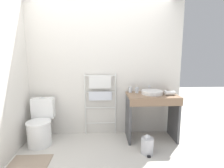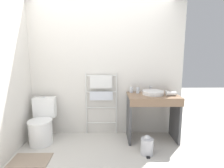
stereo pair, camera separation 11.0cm
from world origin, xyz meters
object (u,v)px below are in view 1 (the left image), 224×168
Objects in this scene: toilet at (41,126)px; cup_near_edge at (137,90)px; sink_basin at (152,92)px; cup_near_wall at (131,90)px; towel_radiator at (101,92)px; trash_bin at (148,145)px; hair_dryer at (170,93)px.

cup_near_edge is (1.71, 0.20, 0.58)m from toilet.
toilet is 7.41× the size of cup_near_edge.
toilet is 2.04m from sink_basin.
cup_near_wall is 1.00× the size of cup_near_edge.
cup_near_wall is at bearing 155.36° from sink_basin.
towel_radiator is at bearing 171.78° from cup_near_edge.
toilet is 0.65× the size of towel_radiator.
cup_near_edge is 0.33× the size of trash_bin.
toilet is at bearing -163.77° from towel_radiator.
sink_basin is at bearing -12.84° from towel_radiator.
towel_radiator is at bearing 166.29° from hair_dryer.
cup_near_edge is at bearing -25.40° from cup_near_wall.
towel_radiator is 11.45× the size of cup_near_wall.
cup_near_edge is at bearing 6.80° from toilet.
cup_near_edge is (0.11, -0.05, 0.00)m from cup_near_wall.
hair_dryer is at bearing -21.06° from cup_near_wall.
cup_near_edge is (0.67, -0.10, 0.04)m from towel_radiator.
sink_basin is 3.60× the size of cup_near_edge.
toilet is at bearing -179.92° from hair_dryer.
cup_near_wall is 0.49× the size of hair_dryer.
cup_near_wall reaches higher than sink_basin.
cup_near_edge is at bearing 159.87° from hair_dryer.
toilet is 1.82m from trash_bin.
toilet is at bearing -173.20° from cup_near_edge.
toilet is 7.44× the size of cup_near_wall.
sink_basin is at bearing -24.30° from cup_near_edge.
cup_near_wall is (-0.36, 0.17, 0.02)m from sink_basin.
cup_near_wall is 0.12m from cup_near_edge.
toilet is 2.06× the size of sink_basin.
trash_bin is (0.06, -0.62, -0.75)m from cup_near_edge.
towel_radiator is 0.56m from cup_near_wall.
hair_dryer is 0.98m from trash_bin.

